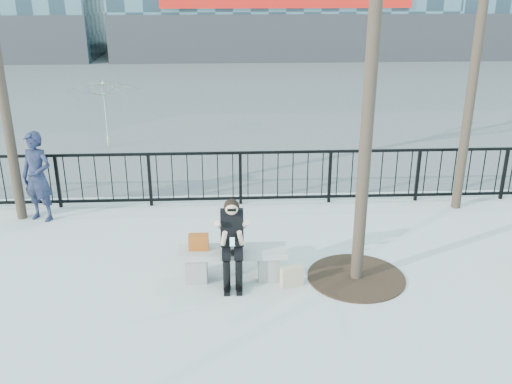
{
  "coord_description": "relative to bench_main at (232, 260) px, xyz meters",
  "views": [
    {
      "loc": [
        -0.03,
        -7.72,
        4.41
      ],
      "look_at": [
        0.4,
        0.8,
        1.1
      ],
      "focal_mm": 40.0,
      "sensor_mm": 36.0,
      "label": 1
    }
  ],
  "objects": [
    {
      "name": "shopping_bag",
      "position": [
        0.88,
        -0.29,
        -0.14
      ],
      "size": [
        0.36,
        0.22,
        0.32
      ],
      "primitive_type": "cube",
      "rotation": [
        0.0,
        0.0,
        0.29
      ],
      "color": "#CDB191",
      "rests_on": "ground"
    },
    {
      "name": "street_surface",
      "position": [
        0.0,
        15.0,
        -0.3
      ],
      "size": [
        60.0,
        23.0,
        0.01
      ],
      "primitive_type": "cube",
      "color": "#474747",
      "rests_on": "ground"
    },
    {
      "name": "ground",
      "position": [
        0.0,
        0.0,
        -0.3
      ],
      "size": [
        120.0,
        120.0,
        0.0
      ],
      "primitive_type": "plane",
      "color": "#A7A6A1",
      "rests_on": "ground"
    },
    {
      "name": "railing",
      "position": [
        0.0,
        3.0,
        0.25
      ],
      "size": [
        14.0,
        0.06,
        1.1
      ],
      "color": "black",
      "rests_on": "ground"
    },
    {
      "name": "handbag",
      "position": [
        -0.5,
        0.02,
        0.31
      ],
      "size": [
        0.3,
        0.15,
        0.25
      ],
      "primitive_type": "cube",
      "rotation": [
        0.0,
        0.0,
        -0.02
      ],
      "color": "#9B4213",
      "rests_on": "bench_main"
    },
    {
      "name": "bench_main",
      "position": [
        0.0,
        0.0,
        0.0
      ],
      "size": [
        1.65,
        0.46,
        0.49
      ],
      "color": "slate",
      "rests_on": "ground"
    },
    {
      "name": "vendor_umbrella",
      "position": [
        -3.26,
        7.14,
        0.61
      ],
      "size": [
        2.57,
        2.59,
        1.82
      ],
      "primitive_type": "imported",
      "rotation": [
        0.0,
        0.0,
        -0.36
      ],
      "color": "yellow",
      "rests_on": "ground"
    },
    {
      "name": "standing_man",
      "position": [
        -3.58,
        2.42,
        0.55
      ],
      "size": [
        0.73,
        0.61,
        1.71
      ],
      "primitive_type": "imported",
      "rotation": [
        0.0,
        0.0,
        -0.37
      ],
      "color": "black",
      "rests_on": "ground"
    },
    {
      "name": "seated_woman",
      "position": [
        0.0,
        -0.16,
        0.37
      ],
      "size": [
        0.5,
        0.64,
        1.34
      ],
      "color": "black",
      "rests_on": "ground"
    },
    {
      "name": "tree_grate",
      "position": [
        1.9,
        -0.1,
        -0.29
      ],
      "size": [
        1.5,
        1.5,
        0.02
      ],
      "primitive_type": "cylinder",
      "color": "black",
      "rests_on": "ground"
    }
  ]
}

